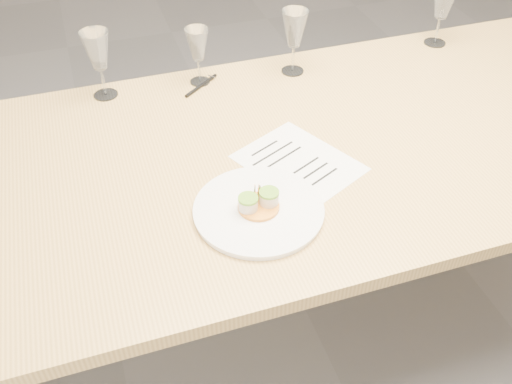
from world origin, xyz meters
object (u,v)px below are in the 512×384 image
object	(u,v)px
recipe_sheet	(299,163)
wine_glass_2	(294,30)
dinner_plate	(259,209)
wine_glass_0	(97,52)
dining_table	(316,160)
wine_glass_1	(197,46)
wine_glass_3	(444,2)
ballpoint_pen	(201,85)

from	to	relation	value
recipe_sheet	wine_glass_2	distance (m)	0.51
dinner_plate	wine_glass_0	distance (m)	0.72
dinner_plate	recipe_sheet	xyz separation A→B (m)	(0.16, 0.15, -0.01)
wine_glass_0	dinner_plate	bearing A→B (deg)	-66.45
dining_table	wine_glass_1	world-z (taller)	wine_glass_1
recipe_sheet	wine_glass_0	xyz separation A→B (m)	(-0.45, 0.50, 0.15)
wine_glass_0	wine_glass_3	xyz separation A→B (m)	(1.16, -0.02, 0.00)
recipe_sheet	ballpoint_pen	bearing A→B (deg)	82.80
ballpoint_pen	wine_glass_2	distance (m)	0.34
ballpoint_pen	wine_glass_1	world-z (taller)	wine_glass_1
dinner_plate	wine_glass_3	distance (m)	1.09
wine_glass_1	dining_table	bearing A→B (deg)	-60.10
wine_glass_0	wine_glass_3	distance (m)	1.16
dining_table	wine_glass_0	xyz separation A→B (m)	(-0.53, 0.43, 0.22)
dining_table	wine_glass_1	bearing A→B (deg)	119.90
wine_glass_1	wine_glass_2	xyz separation A→B (m)	(0.31, -0.03, 0.02)
dining_table	dinner_plate	bearing A→B (deg)	-138.09
dining_table	recipe_sheet	xyz separation A→B (m)	(-0.09, -0.08, 0.07)
recipe_sheet	ballpoint_pen	distance (m)	0.48
dinner_plate	wine_glass_1	bearing A→B (deg)	88.76
recipe_sheet	ballpoint_pen	xyz separation A→B (m)	(-0.15, 0.46, 0.00)
dinner_plate	wine_glass_0	size ratio (longest dim) A/B	1.50
dining_table	wine_glass_3	world-z (taller)	wine_glass_3
dinner_plate	wine_glass_2	distance (m)	0.70
dining_table	recipe_sheet	world-z (taller)	recipe_sheet
wine_glass_0	recipe_sheet	bearing A→B (deg)	-48.44
dining_table	wine_glass_3	size ratio (longest dim) A/B	11.06
wine_glass_0	wine_glass_3	bearing A→B (deg)	-0.88
recipe_sheet	wine_glass_2	bearing A→B (deg)	45.40
wine_glass_0	wine_glass_2	size ratio (longest dim) A/B	1.01
wine_glass_0	wine_glass_1	distance (m)	0.30
recipe_sheet	wine_glass_3	distance (m)	0.87
recipe_sheet	wine_glass_1	size ratio (longest dim) A/B	2.06
ballpoint_pen	wine_glass_2	size ratio (longest dim) A/B	0.60
recipe_sheet	wine_glass_2	world-z (taller)	wine_glass_2
wine_glass_1	wine_glass_2	world-z (taller)	wine_glass_2
wine_glass_3	wine_glass_1	bearing A→B (deg)	179.82
dining_table	wine_glass_2	size ratio (longest dim) A/B	11.47
dinner_plate	wine_glass_3	bearing A→B (deg)	35.97
wine_glass_1	wine_glass_3	xyz separation A→B (m)	(0.86, -0.00, 0.02)
dining_table	recipe_sheet	size ratio (longest dim) A/B	6.39
wine_glass_2	wine_glass_1	bearing A→B (deg)	174.40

